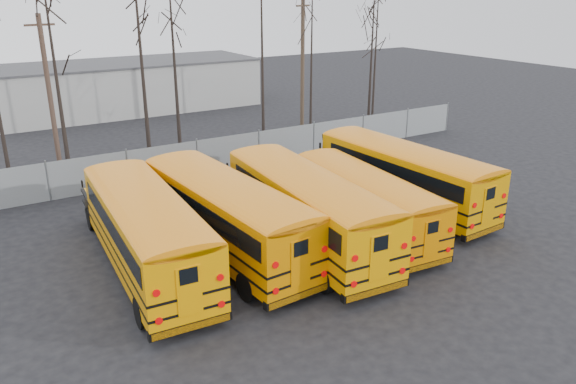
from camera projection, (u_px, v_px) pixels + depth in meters
ground at (317, 254)px, 22.63m from camera, size 120.00×120.00×0.00m
fence at (198, 158)px, 31.86m from camera, size 40.00×0.04×2.00m
distant_building at (126, 87)px, 48.47m from camera, size 22.00×8.00×4.00m
bus_a at (144, 225)px, 20.63m from camera, size 3.32×11.52×3.18m
bus_b at (223, 210)px, 22.04m from camera, size 3.35×11.63×3.22m
bus_c at (304, 203)px, 22.71m from camera, size 3.48×11.76×3.25m
bus_d at (363, 197)px, 24.11m from camera, size 3.13×10.16×2.80m
bus_e at (401, 171)px, 26.86m from camera, size 3.20×11.38×3.15m
utility_pole_left at (50, 95)px, 30.88m from camera, size 1.57×0.34×8.82m
utility_pole_right at (303, 61)px, 42.02m from camera, size 1.59×0.80×9.47m
tree_3 at (58, 93)px, 28.88m from camera, size 0.26×0.26×9.98m
tree_4 at (142, 68)px, 31.66m from camera, size 0.26×0.26×11.62m
tree_5 at (175, 69)px, 35.10m from camera, size 0.26×0.26×10.55m
tree_6 at (262, 53)px, 36.27m from camera, size 0.26×0.26×12.21m
tree_7 at (311, 62)px, 38.65m from camera, size 0.26×0.26×10.46m
tree_8 at (375, 67)px, 39.34m from camera, size 0.26×0.26×9.68m
tree_9 at (371, 58)px, 43.71m from camera, size 0.26×0.26×9.79m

